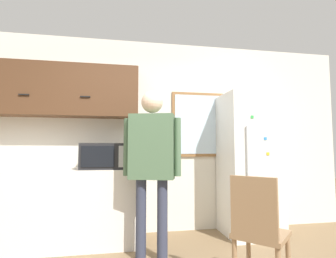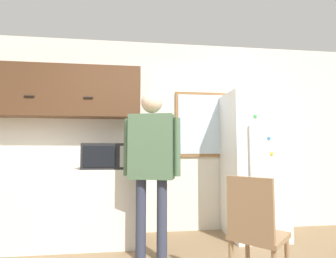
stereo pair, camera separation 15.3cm
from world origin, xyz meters
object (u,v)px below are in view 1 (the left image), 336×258
Objects in this scene: microwave at (103,156)px; person at (152,154)px; chair at (258,227)px; refrigerator at (248,163)px.

microwave is 0.72m from person.
person is at bearing 2.21° from chair.
microwave is 1.93m from refrigerator.
refrigerator is 1.52m from chair.
refrigerator is at bearing 2.44° from microwave.
refrigerator is (1.39, 0.56, -0.14)m from person.
microwave is at bearing -177.56° from refrigerator.
microwave is at bearing 154.53° from person.
person reaches higher than chair.
person is 1.24m from chair.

